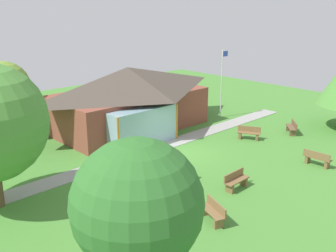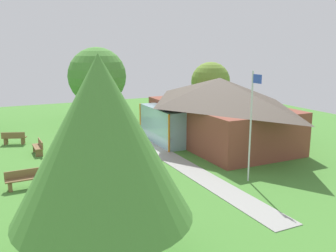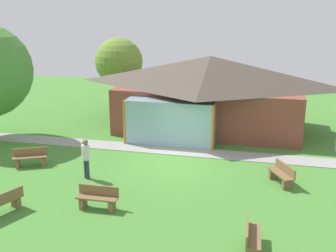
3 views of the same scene
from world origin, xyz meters
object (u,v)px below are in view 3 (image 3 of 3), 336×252
bench_front_left (3,203)px  pavilion (208,92)px  bench_front_right (252,238)px  bench_front_center (98,198)px  tree_behind_pavilion_left (119,62)px  visitor_strolling_lawn (86,156)px  bench_mid_right (282,175)px  bench_mid_left (30,158)px

bench_front_left → pavilion: bearing=-2.8°
bench_front_right → bench_front_center: 5.65m
pavilion → bench_front_left: bearing=-113.3°
bench_front_center → tree_behind_pavilion_left: 16.06m
bench_front_center → visitor_strolling_lawn: 2.95m
bench_front_center → visitor_strolling_lawn: bearing=-59.1°
visitor_strolling_lawn → tree_behind_pavilion_left: 13.22m
tree_behind_pavilion_left → bench_mid_right: bearing=-44.9°
bench_mid_left → bench_mid_right: size_ratio=1.01×
bench_front_right → bench_mid_right: bearing=167.4°
bench_front_right → bench_mid_left: bearing=-115.8°
bench_mid_left → pavilion: bearing=-157.6°
bench_front_left → tree_behind_pavilion_left: tree_behind_pavilion_left is taller
visitor_strolling_lawn → bench_front_center: bearing=-21.2°
tree_behind_pavilion_left → bench_front_left: bearing=-84.0°
pavilion → bench_front_center: bearing=-101.5°
bench_front_right → bench_front_left: same height
bench_front_center → bench_front_left: size_ratio=0.97×
bench_mid_left → tree_behind_pavilion_left: size_ratio=0.30×
bench_front_right → visitor_strolling_lawn: 8.01m
tree_behind_pavilion_left → pavilion: bearing=-29.1°
bench_mid_right → bench_front_center: same height
visitor_strolling_lawn → tree_behind_pavilion_left: bearing=140.5°
bench_front_center → visitor_strolling_lawn: (-1.56, 2.43, 0.62)m
bench_mid_left → bench_mid_right: (11.12, 0.76, 0.00)m
pavilion → bench_mid_right: 8.58m
bench_mid_right → bench_front_center: (-6.44, -3.87, 0.00)m
pavilion → bench_front_right: pavilion is taller
pavilion → bench_front_center: size_ratio=7.56×
pavilion → visitor_strolling_lawn: bearing=-113.7°
pavilion → bench_front_right: bearing=-75.4°
pavilion → bench_mid_left: size_ratio=7.44×
bench_front_left → bench_front_right: bearing=-70.4°
bench_front_center → bench_front_right: bearing=164.8°
bench_front_right → bench_front_center: same height
bench_mid_right → tree_behind_pavilion_left: 16.10m
bench_front_right → bench_mid_left: 11.09m
bench_front_right → bench_front_center: bearing=-105.7°
bench_front_left → tree_behind_pavilion_left: size_ratio=0.31×
bench_mid_right → pavilion: bearing=1.5°
bench_mid_left → bench_mid_right: same height
bench_front_center → tree_behind_pavilion_left: bearing=-74.1°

